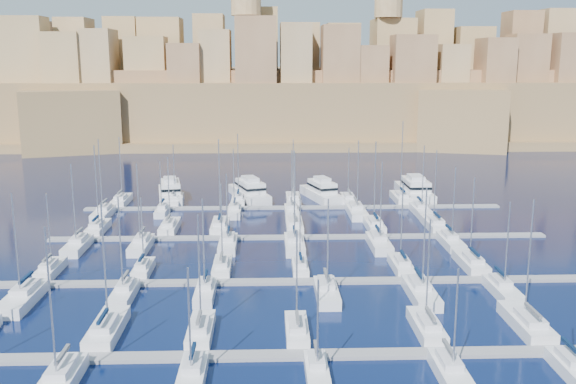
{
  "coord_description": "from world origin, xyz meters",
  "views": [
    {
      "loc": [
        -5.31,
        -94.5,
        29.87
      ],
      "look_at": [
        -1.98,
        6.0,
        8.87
      ],
      "focal_mm": 40.0,
      "sensor_mm": 36.0,
      "label": 1
    }
  ],
  "objects_px": {
    "sailboat_4": "(427,327)",
    "sailboat_2": "(201,330)",
    "motor_yacht_c": "(321,191)",
    "motor_yacht_a": "(170,192)",
    "motor_yacht_b": "(250,191)",
    "motor_yacht_d": "(415,189)"
  },
  "relations": [
    {
      "from": "sailboat_4",
      "to": "motor_yacht_c",
      "type": "distance_m",
      "value": 69.41
    },
    {
      "from": "motor_yacht_b",
      "to": "motor_yacht_c",
      "type": "xyz_separation_m",
      "value": [
        15.49,
        -0.86,
        0.0
      ]
    },
    {
      "from": "sailboat_4",
      "to": "motor_yacht_b",
      "type": "height_order",
      "value": "sailboat_4"
    },
    {
      "from": "sailboat_2",
      "to": "sailboat_4",
      "type": "height_order",
      "value": "sailboat_2"
    },
    {
      "from": "sailboat_2",
      "to": "motor_yacht_d",
      "type": "relative_size",
      "value": 0.78
    },
    {
      "from": "sailboat_4",
      "to": "motor_yacht_d",
      "type": "xyz_separation_m",
      "value": [
        14.77,
        70.65,
        0.99
      ]
    },
    {
      "from": "sailboat_2",
      "to": "motor_yacht_c",
      "type": "bearing_deg",
      "value": 74.61
    },
    {
      "from": "sailboat_4",
      "to": "sailboat_2",
      "type": "bearing_deg",
      "value": -179.7
    },
    {
      "from": "sailboat_2",
      "to": "motor_yacht_b",
      "type": "xyz_separation_m",
      "value": [
        3.59,
        70.14,
        0.99
      ]
    },
    {
      "from": "motor_yacht_a",
      "to": "motor_yacht_b",
      "type": "xyz_separation_m",
      "value": [
        17.05,
        0.29,
        0.0
      ]
    },
    {
      "from": "motor_yacht_c",
      "to": "motor_yacht_d",
      "type": "relative_size",
      "value": 0.86
    },
    {
      "from": "sailboat_2",
      "to": "motor_yacht_b",
      "type": "height_order",
      "value": "sailboat_2"
    },
    {
      "from": "motor_yacht_d",
      "to": "motor_yacht_c",
      "type": "bearing_deg",
      "value": -175.84
    },
    {
      "from": "sailboat_4",
      "to": "motor_yacht_d",
      "type": "distance_m",
      "value": 72.18
    },
    {
      "from": "motor_yacht_d",
      "to": "motor_yacht_a",
      "type": "bearing_deg",
      "value": -178.99
    },
    {
      "from": "motor_yacht_b",
      "to": "sailboat_2",
      "type": "bearing_deg",
      "value": -92.93
    },
    {
      "from": "motor_yacht_b",
      "to": "motor_yacht_d",
      "type": "relative_size",
      "value": 0.96
    },
    {
      "from": "sailboat_4",
      "to": "motor_yacht_c",
      "type": "bearing_deg",
      "value": 94.88
    },
    {
      "from": "sailboat_4",
      "to": "motor_yacht_d",
      "type": "relative_size",
      "value": 0.74
    },
    {
      "from": "motor_yacht_c",
      "to": "motor_yacht_b",
      "type": "bearing_deg",
      "value": 176.82
    },
    {
      "from": "sailboat_2",
      "to": "motor_yacht_b",
      "type": "distance_m",
      "value": 70.24
    },
    {
      "from": "motor_yacht_b",
      "to": "motor_yacht_c",
      "type": "distance_m",
      "value": 15.51
    }
  ]
}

